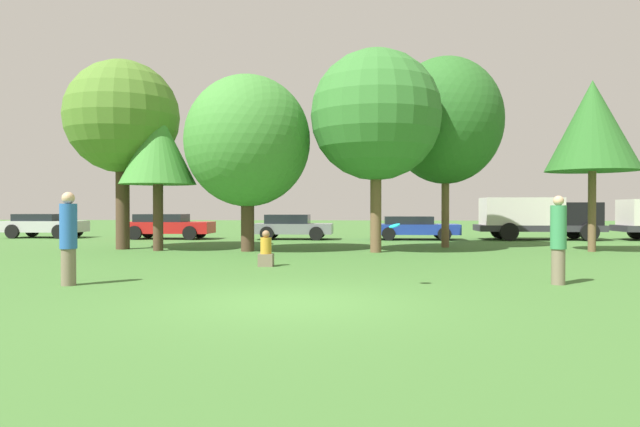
% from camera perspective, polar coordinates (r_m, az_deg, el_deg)
% --- Properties ---
extents(ground_plane, '(120.00, 120.00, 0.00)m').
position_cam_1_polar(ground_plane, '(9.69, -3.15, -8.77)').
color(ground_plane, '#3D6B2D').
extents(person_thrower, '(0.34, 0.34, 1.89)m').
position_cam_1_polar(person_thrower, '(12.63, -23.79, -2.22)').
color(person_thrower, '#726651').
rests_on(person_thrower, ground).
extents(person_catcher, '(0.32, 0.32, 1.82)m').
position_cam_1_polar(person_catcher, '(12.65, 22.67, -2.40)').
color(person_catcher, '#726651').
rests_on(person_catcher, ground).
extents(frisbee, '(0.23, 0.22, 0.11)m').
position_cam_1_polar(frisbee, '(11.37, 7.44, -1.21)').
color(frisbee, '#19B2D8').
extents(bystander_sitting, '(0.39, 0.33, 0.96)m').
position_cam_1_polar(bystander_sitting, '(15.40, -5.41, -3.80)').
color(bystander_sitting, '#726651').
rests_on(bystander_sitting, ground).
extents(tree_0, '(4.24, 4.24, 7.12)m').
position_cam_1_polar(tree_0, '(23.07, -19.11, 9.01)').
color(tree_0, '#473323').
rests_on(tree_0, ground).
extents(tree_1, '(2.76, 2.76, 5.18)m').
position_cam_1_polar(tree_1, '(21.74, -15.86, 6.34)').
color(tree_1, '#473323').
rests_on(tree_1, ground).
extents(tree_2, '(4.50, 4.50, 6.33)m').
position_cam_1_polar(tree_2, '(20.82, -7.24, 7.15)').
color(tree_2, '#473323').
rests_on(tree_2, ground).
extents(tree_3, '(4.59, 4.59, 7.11)m').
position_cam_1_polar(tree_3, '(20.39, 5.60, 9.70)').
color(tree_3, brown).
rests_on(tree_3, ground).
extents(tree_4, '(4.49, 4.49, 7.49)m').
position_cam_1_polar(tree_4, '(23.32, 12.41, 9.01)').
color(tree_4, brown).
rests_on(tree_4, ground).
extents(tree_5, '(3.23, 3.23, 6.11)m').
position_cam_1_polar(tree_5, '(22.71, 25.52, 7.86)').
color(tree_5, brown).
rests_on(tree_5, ground).
extents(parked_car_silver, '(4.00, 1.95, 1.24)m').
position_cam_1_polar(parked_car_silver, '(33.00, -25.82, -1.01)').
color(parked_car_silver, '#B2B2B7').
rests_on(parked_car_silver, ground).
extents(parked_car_red, '(4.42, 1.92, 1.24)m').
position_cam_1_polar(parked_car_red, '(29.57, -15.04, -1.16)').
color(parked_car_red, red).
rests_on(parked_car_red, ground).
extents(parked_car_grey, '(3.85, 1.89, 1.23)m').
position_cam_1_polar(parked_car_grey, '(28.20, -2.81, -1.27)').
color(parked_car_grey, slate).
rests_on(parked_car_grey, ground).
extents(parked_car_blue, '(4.23, 2.01, 1.14)m').
position_cam_1_polar(parked_car_blue, '(28.29, 9.26, -1.34)').
color(parked_car_blue, '#1E389E').
rests_on(parked_car_blue, ground).
extents(delivery_truck_black, '(5.89, 2.33, 2.05)m').
position_cam_1_polar(delivery_truck_black, '(29.78, 20.83, -0.23)').
color(delivery_truck_black, '#2D2D33').
rests_on(delivery_truck_black, ground).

